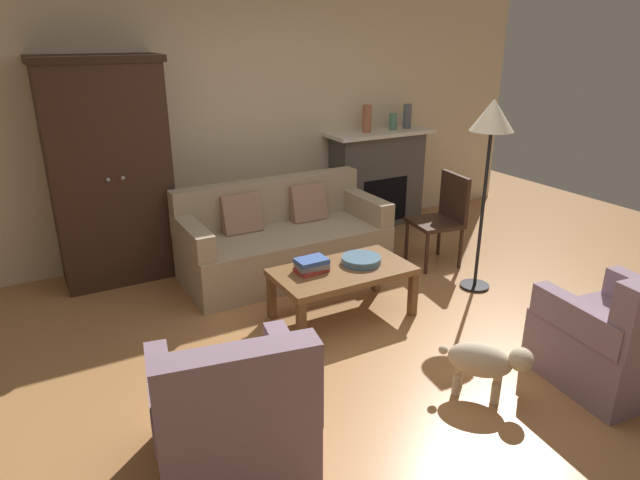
# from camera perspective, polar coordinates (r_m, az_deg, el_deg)

# --- Properties ---
(ground_plane) EXTENTS (9.60, 9.60, 0.00)m
(ground_plane) POSITION_cam_1_polar(r_m,az_deg,el_deg) (4.23, 6.02, -10.68)
(ground_plane) COLOR #B27A47
(back_wall) EXTENTS (7.20, 0.10, 2.80)m
(back_wall) POSITION_cam_1_polar(r_m,az_deg,el_deg) (5.92, -8.05, 12.81)
(back_wall) COLOR beige
(back_wall) RESTS_ON ground
(fireplace) EXTENTS (1.26, 0.48, 1.12)m
(fireplace) POSITION_cam_1_polar(r_m,az_deg,el_deg) (6.59, 5.85, 6.32)
(fireplace) COLOR #4C4947
(fireplace) RESTS_ON ground
(armoire) EXTENTS (1.06, 0.57, 2.00)m
(armoire) POSITION_cam_1_polar(r_m,az_deg,el_deg) (5.33, -20.69, 6.46)
(armoire) COLOR #382319
(armoire) RESTS_ON ground
(couch) EXTENTS (1.92, 0.86, 0.86)m
(couch) POSITION_cam_1_polar(r_m,az_deg,el_deg) (5.29, -3.84, -0.14)
(couch) COLOR tan
(couch) RESTS_ON ground
(coffee_table) EXTENTS (1.10, 0.60, 0.42)m
(coffee_table) POSITION_cam_1_polar(r_m,az_deg,el_deg) (4.45, 2.35, -3.59)
(coffee_table) COLOR brown
(coffee_table) RESTS_ON ground
(fruit_bowl) EXTENTS (0.32, 0.32, 0.06)m
(fruit_bowl) POSITION_cam_1_polar(r_m,az_deg,el_deg) (4.52, 4.23, -2.05)
(fruit_bowl) COLOR slate
(fruit_bowl) RESTS_ON coffee_table
(book_stack) EXTENTS (0.26, 0.19, 0.11)m
(book_stack) POSITION_cam_1_polar(r_m,az_deg,el_deg) (4.35, -0.87, -2.58)
(book_stack) COLOR #B73833
(book_stack) RESTS_ON coffee_table
(mantel_vase_terracotta) EXTENTS (0.10, 0.10, 0.30)m
(mantel_vase_terracotta) POSITION_cam_1_polar(r_m,az_deg,el_deg) (6.34, 4.81, 12.26)
(mantel_vase_terracotta) COLOR #A86042
(mantel_vase_terracotta) RESTS_ON fireplace
(mantel_vase_jade) EXTENTS (0.09, 0.09, 0.18)m
(mantel_vase_jade) POSITION_cam_1_polar(r_m,az_deg,el_deg) (6.55, 7.47, 11.90)
(mantel_vase_jade) COLOR slate
(mantel_vase_jade) RESTS_ON fireplace
(mantel_vase_slate) EXTENTS (0.09, 0.09, 0.28)m
(mantel_vase_slate) POSITION_cam_1_polar(r_m,az_deg,el_deg) (6.66, 8.91, 12.39)
(mantel_vase_slate) COLOR #565B66
(mantel_vase_slate) RESTS_ON fireplace
(armchair_near_left) EXTENTS (0.89, 0.89, 0.88)m
(armchair_near_left) POSITION_cam_1_polar(r_m,az_deg,el_deg) (3.05, -8.95, -17.69)
(armchair_near_left) COLOR gray
(armchair_near_left) RESTS_ON ground
(armchair_near_right) EXTENTS (0.85, 0.85, 0.88)m
(armchair_near_right) POSITION_cam_1_polar(r_m,az_deg,el_deg) (4.13, 28.22, -9.03)
(armchair_near_right) COLOR gray
(armchair_near_right) RESTS_ON ground
(side_chair_wooden) EXTENTS (0.50, 0.50, 0.90)m
(side_chair_wooden) POSITION_cam_1_polar(r_m,az_deg,el_deg) (5.57, 12.49, 2.62)
(side_chair_wooden) COLOR #382319
(side_chair_wooden) RESTS_ON ground
(floor_lamp) EXTENTS (0.36, 0.36, 1.67)m
(floor_lamp) POSITION_cam_1_polar(r_m,az_deg,el_deg) (4.86, 17.14, 10.98)
(floor_lamp) COLOR black
(floor_lamp) RESTS_ON ground
(dog) EXTENTS (0.43, 0.48, 0.39)m
(dog) POSITION_cam_1_polar(r_m,az_deg,el_deg) (3.72, 16.52, -11.83)
(dog) COLOR beige
(dog) RESTS_ON ground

